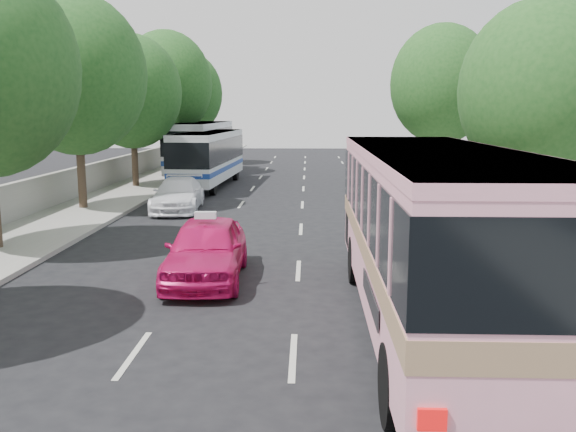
{
  "coord_description": "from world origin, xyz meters",
  "views": [
    {
      "loc": [
        1.25,
        -12.36,
        4.36
      ],
      "look_at": [
        0.73,
        3.62,
        1.6
      ],
      "focal_mm": 38.0,
      "sensor_mm": 36.0,
      "label": 1
    }
  ],
  "objects_px": {
    "pink_bus": "(435,219)",
    "white_pickup": "(178,195)",
    "tour_coach_front": "(209,154)",
    "pink_taxi": "(206,249)",
    "tour_coach_rear": "(201,144)"
  },
  "relations": [
    {
      "from": "white_pickup",
      "to": "pink_taxi",
      "type": "bearing_deg",
      "value": -78.31
    },
    {
      "from": "pink_bus",
      "to": "tour_coach_rear",
      "type": "relative_size",
      "value": 0.95
    },
    {
      "from": "white_pickup",
      "to": "pink_bus",
      "type": "bearing_deg",
      "value": -64.57
    },
    {
      "from": "pink_bus",
      "to": "tour_coach_front",
      "type": "height_order",
      "value": "pink_bus"
    },
    {
      "from": "pink_taxi",
      "to": "white_pickup",
      "type": "distance_m",
      "value": 11.62
    },
    {
      "from": "tour_coach_front",
      "to": "pink_taxi",
      "type": "bearing_deg",
      "value": -78.29
    },
    {
      "from": "white_pickup",
      "to": "tour_coach_front",
      "type": "distance_m",
      "value": 8.78
    },
    {
      "from": "pink_bus",
      "to": "white_pickup",
      "type": "bearing_deg",
      "value": 119.5
    },
    {
      "from": "white_pickup",
      "to": "tour_coach_rear",
      "type": "bearing_deg",
      "value": 91.92
    },
    {
      "from": "white_pickup",
      "to": "tour_coach_rear",
      "type": "relative_size",
      "value": 0.41
    },
    {
      "from": "pink_taxi",
      "to": "tour_coach_front",
      "type": "distance_m",
      "value": 20.17
    },
    {
      "from": "tour_coach_rear",
      "to": "pink_taxi",
      "type": "bearing_deg",
      "value": -78.95
    },
    {
      "from": "pink_taxi",
      "to": "tour_coach_rear",
      "type": "bearing_deg",
      "value": 98.18
    },
    {
      "from": "pink_bus",
      "to": "white_pickup",
      "type": "xyz_separation_m",
      "value": [
        -8.26,
        14.71,
        -1.55
      ]
    },
    {
      "from": "tour_coach_rear",
      "to": "pink_bus",
      "type": "bearing_deg",
      "value": -70.78
    }
  ]
}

